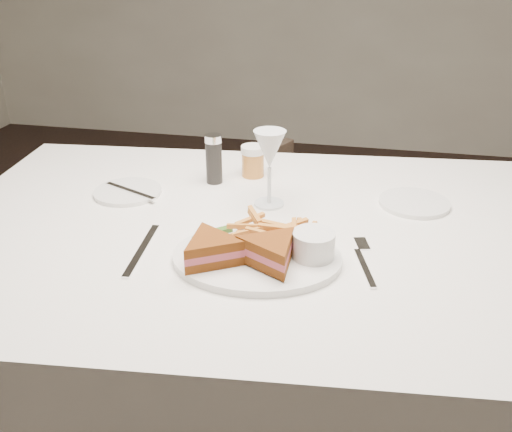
{
  "coord_description": "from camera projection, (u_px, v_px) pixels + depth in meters",
  "views": [
    {
      "loc": [
        0.22,
        -1.28,
        1.3
      ],
      "look_at": [
        0.01,
        -0.28,
        0.8
      ],
      "focal_mm": 40.0,
      "sensor_mm": 36.0,
      "label": 1
    }
  ],
  "objects": [
    {
      "name": "ground",
      "position": [
        270.0,
        411.0,
        1.74
      ],
      "size": [
        5.0,
        5.0,
        0.0
      ],
      "primitive_type": "plane",
      "color": "black",
      "rests_on": "ground"
    },
    {
      "name": "table",
      "position": [
        260.0,
        365.0,
        1.37
      ],
      "size": [
        1.47,
        1.05,
        0.75
      ],
      "primitive_type": "cube",
      "rotation": [
        0.0,
        0.0,
        0.09
      ],
      "color": "white",
      "rests_on": "ground"
    },
    {
      "name": "chair_far",
      "position": [
        310.0,
        235.0,
        2.1
      ],
      "size": [
        0.79,
        0.77,
        0.63
      ],
      "primitive_type": "imported",
      "rotation": [
        0.0,
        0.0,
        2.72
      ],
      "color": "#44352A",
      "rests_on": "ground"
    },
    {
      "name": "table_setting",
      "position": [
        260.0,
        221.0,
        1.15
      ],
      "size": [
        0.83,
        0.59,
        0.18
      ],
      "color": "white",
      "rests_on": "table"
    }
  ]
}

